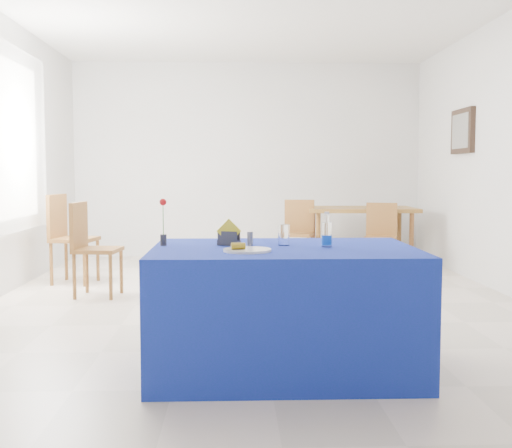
{
  "coord_description": "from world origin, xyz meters",
  "views": [
    {
      "loc": [
        -0.21,
        -5.85,
        1.21
      ],
      "look_at": [
        -0.08,
        -2.19,
        0.92
      ],
      "focal_mm": 45.0,
      "sensor_mm": 36.0,
      "label": 1
    }
  ],
  "objects_px": {
    "chair_win_a": "(89,242)",
    "chair_bg_right": "(381,232)",
    "blue_table": "(284,309)",
    "chair_bg_left": "(298,228)",
    "water_bottle": "(327,235)",
    "plate": "(247,250)",
    "chair_win_b": "(67,232)",
    "oak_table": "(361,213)"
  },
  "relations": [
    {
      "from": "chair_win_a",
      "to": "chair_bg_right",
      "type": "bearing_deg",
      "value": -58.73
    },
    {
      "from": "blue_table",
      "to": "chair_bg_left",
      "type": "bearing_deg",
      "value": 83.05
    },
    {
      "from": "water_bottle",
      "to": "chair_win_a",
      "type": "height_order",
      "value": "water_bottle"
    },
    {
      "from": "plate",
      "to": "blue_table",
      "type": "height_order",
      "value": "plate"
    },
    {
      "from": "chair_win_b",
      "to": "oak_table",
      "type": "bearing_deg",
      "value": -58.56
    },
    {
      "from": "plate",
      "to": "chair_bg_right",
      "type": "bearing_deg",
      "value": 67.15
    },
    {
      "from": "blue_table",
      "to": "oak_table",
      "type": "relative_size",
      "value": 1.1
    },
    {
      "from": "chair_bg_right",
      "to": "chair_win_a",
      "type": "relative_size",
      "value": 0.91
    },
    {
      "from": "blue_table",
      "to": "water_bottle",
      "type": "height_order",
      "value": "water_bottle"
    },
    {
      "from": "oak_table",
      "to": "chair_win_b",
      "type": "xyz_separation_m",
      "value": [
        -3.53,
        -1.4,
        -0.11
      ]
    },
    {
      "from": "chair_win_a",
      "to": "chair_win_b",
      "type": "distance_m",
      "value": 0.89
    },
    {
      "from": "plate",
      "to": "chair_win_a",
      "type": "relative_size",
      "value": 0.3
    },
    {
      "from": "plate",
      "to": "blue_table",
      "type": "bearing_deg",
      "value": 41.57
    },
    {
      "from": "oak_table",
      "to": "chair_win_b",
      "type": "distance_m",
      "value": 3.8
    },
    {
      "from": "plate",
      "to": "water_bottle",
      "type": "distance_m",
      "value": 0.54
    },
    {
      "from": "oak_table",
      "to": "chair_bg_right",
      "type": "bearing_deg",
      "value": -80.45
    },
    {
      "from": "oak_table",
      "to": "chair_win_a",
      "type": "relative_size",
      "value": 1.56
    },
    {
      "from": "water_bottle",
      "to": "chair_bg_left",
      "type": "distance_m",
      "value": 4.34
    },
    {
      "from": "water_bottle",
      "to": "chair_bg_left",
      "type": "bearing_deg",
      "value": 86.5
    },
    {
      "from": "blue_table",
      "to": "chair_bg_right",
      "type": "distance_m",
      "value": 4.2
    },
    {
      "from": "water_bottle",
      "to": "chair_bg_left",
      "type": "relative_size",
      "value": 0.25
    },
    {
      "from": "plate",
      "to": "chair_bg_left",
      "type": "height_order",
      "value": "chair_bg_left"
    },
    {
      "from": "chair_win_a",
      "to": "chair_win_b",
      "type": "relative_size",
      "value": 0.95
    },
    {
      "from": "blue_table",
      "to": "chair_bg_right",
      "type": "xyz_separation_m",
      "value": [
        1.51,
        3.92,
        0.11
      ]
    },
    {
      "from": "blue_table",
      "to": "chair_win_a",
      "type": "distance_m",
      "value": 2.98
    },
    {
      "from": "chair_bg_left",
      "to": "chair_win_a",
      "type": "xyz_separation_m",
      "value": [
        -2.25,
        -1.91,
        0.04
      ]
    },
    {
      "from": "chair_bg_left",
      "to": "chair_win_b",
      "type": "relative_size",
      "value": 0.88
    },
    {
      "from": "chair_bg_right",
      "to": "chair_win_b",
      "type": "xyz_separation_m",
      "value": [
        -3.65,
        -0.71,
        0.08
      ]
    },
    {
      "from": "chair_bg_right",
      "to": "chair_bg_left",
      "type": "bearing_deg",
      "value": 174.87
    },
    {
      "from": "water_bottle",
      "to": "chair_bg_right",
      "type": "height_order",
      "value": "water_bottle"
    },
    {
      "from": "chair_bg_right",
      "to": "blue_table",
      "type": "bearing_deg",
      "value": -92.96
    },
    {
      "from": "blue_table",
      "to": "oak_table",
      "type": "bearing_deg",
      "value": 73.17
    },
    {
      "from": "water_bottle",
      "to": "chair_bg_right",
      "type": "distance_m",
      "value": 4.1
    },
    {
      "from": "blue_table",
      "to": "water_bottle",
      "type": "bearing_deg",
      "value": 4.3
    },
    {
      "from": "plate",
      "to": "oak_table",
      "type": "relative_size",
      "value": 0.19
    },
    {
      "from": "oak_table",
      "to": "plate",
      "type": "bearing_deg",
      "value": -108.64
    },
    {
      "from": "blue_table",
      "to": "chair_win_a",
      "type": "relative_size",
      "value": 1.72
    },
    {
      "from": "oak_table",
      "to": "chair_bg_right",
      "type": "xyz_separation_m",
      "value": [
        0.12,
        -0.69,
        -0.19
      ]
    },
    {
      "from": "blue_table",
      "to": "chair_win_a",
      "type": "bearing_deg",
      "value": 125.37
    },
    {
      "from": "plate",
      "to": "oak_table",
      "type": "distance_m",
      "value": 5.07
    },
    {
      "from": "water_bottle",
      "to": "chair_win_b",
      "type": "xyz_separation_m",
      "value": [
        -2.41,
        3.19,
        -0.26
      ]
    },
    {
      "from": "chair_bg_left",
      "to": "chair_win_b",
      "type": "height_order",
      "value": "chair_win_b"
    }
  ]
}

